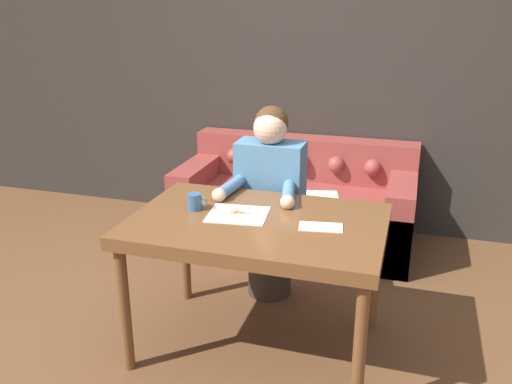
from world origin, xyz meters
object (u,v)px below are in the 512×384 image
at_px(dining_table, 257,233).
at_px(mug, 195,202).
at_px(person, 270,204).
at_px(couch, 296,205).
at_px(scissors, 241,213).

bearing_deg(dining_table, mug, 174.49).
relative_size(dining_table, person, 1.05).
bearing_deg(couch, dining_table, -85.33).
relative_size(person, mug, 10.97).
bearing_deg(couch, scissors, -89.46).
xyz_separation_m(couch, scissors, (0.01, -1.41, 0.48)).
height_order(person, scissors, person).
height_order(dining_table, scissors, scissors).
bearing_deg(scissors, dining_table, -26.36).
relative_size(couch, person, 1.45).
xyz_separation_m(dining_table, mug, (-0.36, 0.03, 0.12)).
distance_m(person, scissors, 0.55).
height_order(dining_table, couch, couch).
distance_m(scissors, mug, 0.26).
height_order(person, mug, person).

